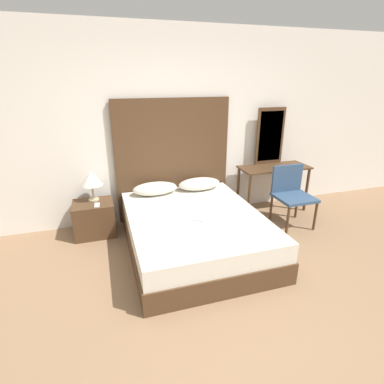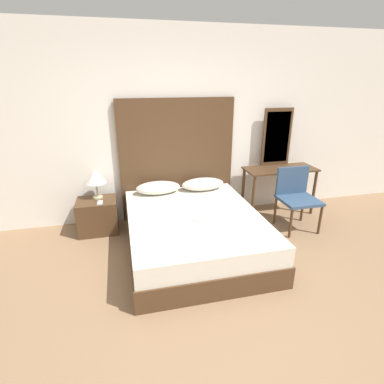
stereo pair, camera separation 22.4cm
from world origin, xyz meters
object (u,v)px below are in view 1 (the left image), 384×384
Objects in this scene: bed at (194,232)px; chair at (291,192)px; phone_on_nightstand at (97,205)px; vanity_desk at (274,174)px; table_lamp at (91,179)px; nightstand at (95,218)px; phone_on_bed at (198,220)px.

bed is 2.34× the size of chair.
vanity_desk reaches higher than phone_on_nightstand.
table_lamp is at bearing 178.22° from vanity_desk.
table_lamp is at bearing 101.08° from phone_on_nightstand.
bed reaches higher than nightstand.
chair is (2.72, -0.50, 0.26)m from nightstand.
table_lamp is 0.36m from phone_on_nightstand.
phone_on_bed is at bearing -149.18° from vanity_desk.
table_lamp is 0.48× the size of chair.
phone_on_bed is at bearing -164.53° from chair.
vanity_desk is (1.56, 0.93, 0.13)m from phone_on_bed.
phone_on_bed is (-0.01, -0.17, 0.24)m from bed.
vanity_desk is at bearing 0.04° from nightstand.
phone_on_bed is 1.61m from chair.
bed is 1.77m from vanity_desk.
phone_on_nightstand is (-1.13, 0.65, 0.23)m from bed.
chair is at bearing -91.09° from vanity_desk.
phone_on_nightstand is 0.14× the size of vanity_desk.
table_lamp is 2.78m from chair.
vanity_desk is 0.51m from chair.
nightstand is 2.78m from chair.
phone_on_nightstand is at bearing -78.92° from table_lamp.
vanity_desk is at bearing 30.82° from phone_on_bed.
nightstand is at bearing 117.97° from phone_on_nightstand.
table_lamp reaches higher than chair.
table_lamp is (0.02, 0.09, 0.54)m from nightstand.
vanity_desk reaches higher than phone_on_bed.
bed is 1.32m from phone_on_nightstand.
phone_on_bed is 1.38m from phone_on_nightstand.
bed is at bearing -32.72° from nightstand.
phone_on_bed is 0.19× the size of chair.
vanity_desk is at bearing 2.35° from phone_on_nightstand.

